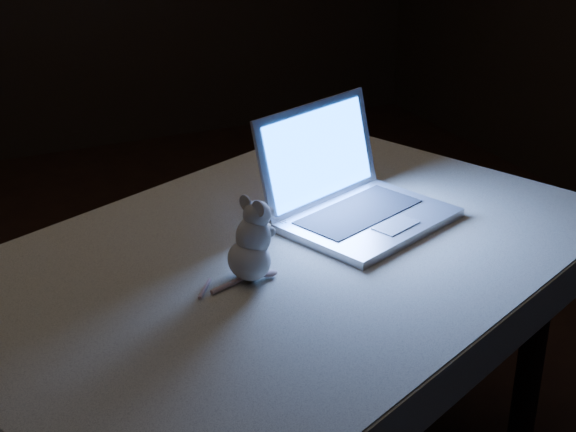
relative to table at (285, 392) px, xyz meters
name	(u,v)px	position (x,y,z in m)	size (l,w,h in m)	color
floor	(208,388)	(0.00, 0.61, -0.39)	(5.00, 5.00, 0.00)	black
table	(285,392)	(0.00, 0.00, 0.00)	(1.46, 0.94, 0.78)	black
tablecloth	(308,267)	(0.06, 0.00, 0.35)	(1.57, 1.05, 0.11)	beige
laptop	(372,172)	(0.25, 0.04, 0.54)	(0.40, 0.35, 0.27)	silver
plush_mouse	(249,240)	(-0.12, -0.09, 0.49)	(0.14, 0.14, 0.19)	silver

